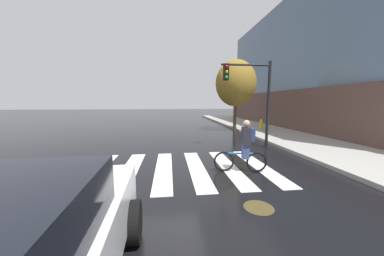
{
  "coord_description": "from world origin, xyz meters",
  "views": [
    {
      "loc": [
        0.15,
        -6.52,
        2.24
      ],
      "look_at": [
        1.25,
        2.91,
        1.01
      ],
      "focal_mm": 18.53,
      "sensor_mm": 36.0,
      "label": 1
    }
  ],
  "objects_px": {
    "fire_hydrant": "(261,124)",
    "street_tree_near": "(236,83)",
    "manhole_cover": "(259,207)",
    "cyclist": "(245,146)",
    "traffic_light_near": "(253,89)"
  },
  "relations": [
    {
      "from": "cyclist",
      "to": "fire_hydrant",
      "type": "xyz_separation_m",
      "value": [
        4.79,
        8.74,
        -0.31
      ]
    },
    {
      "from": "manhole_cover",
      "to": "cyclist",
      "type": "xyz_separation_m",
      "value": [
        0.51,
        2.17,
        0.84
      ]
    },
    {
      "from": "fire_hydrant",
      "to": "street_tree_near",
      "type": "bearing_deg",
      "value": 172.48
    },
    {
      "from": "traffic_light_near",
      "to": "fire_hydrant",
      "type": "height_order",
      "value": "traffic_light_near"
    },
    {
      "from": "fire_hydrant",
      "to": "cyclist",
      "type": "bearing_deg",
      "value": -118.72
    },
    {
      "from": "traffic_light_near",
      "to": "street_tree_near",
      "type": "height_order",
      "value": "street_tree_near"
    },
    {
      "from": "manhole_cover",
      "to": "street_tree_near",
      "type": "bearing_deg",
      "value": 73.86
    },
    {
      "from": "manhole_cover",
      "to": "fire_hydrant",
      "type": "xyz_separation_m",
      "value": [
        5.3,
        10.92,
        0.53
      ]
    },
    {
      "from": "manhole_cover",
      "to": "cyclist",
      "type": "bearing_deg",
      "value": 76.86
    },
    {
      "from": "manhole_cover",
      "to": "cyclist",
      "type": "relative_size",
      "value": 0.38
    },
    {
      "from": "cyclist",
      "to": "fire_hydrant",
      "type": "bearing_deg",
      "value": 61.28
    },
    {
      "from": "fire_hydrant",
      "to": "street_tree_near",
      "type": "xyz_separation_m",
      "value": [
        -2.06,
        0.27,
        3.15
      ]
    },
    {
      "from": "traffic_light_near",
      "to": "street_tree_near",
      "type": "relative_size",
      "value": 0.77
    },
    {
      "from": "traffic_light_near",
      "to": "street_tree_near",
      "type": "bearing_deg",
      "value": 79.07
    },
    {
      "from": "manhole_cover",
      "to": "fire_hydrant",
      "type": "height_order",
      "value": "fire_hydrant"
    }
  ]
}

